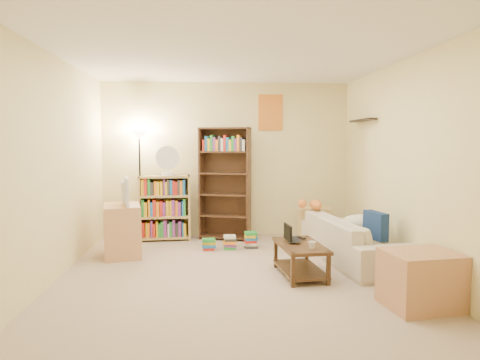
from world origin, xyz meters
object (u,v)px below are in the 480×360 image
at_px(short_bookshelf, 165,208).
at_px(floor_lamp, 139,153).
at_px(mug, 312,245).
at_px(coffee_table, 300,256).
at_px(side_table, 315,225).
at_px(desk_fan, 168,161).
at_px(laptop, 298,240).
at_px(tall_bookshelf, 225,181).
at_px(television, 121,191).
at_px(sofa, 352,239).
at_px(tv_stand, 122,230).
at_px(tabby_cat, 313,205).
at_px(end_cabinet, 421,280).

bearing_deg(short_bookshelf, floor_lamp, 164.54).
relative_size(mug, floor_lamp, 0.06).
distance_m(coffee_table, side_table, 1.67).
xyz_separation_m(desk_fan, floor_lamp, (-0.45, 0.13, 0.11)).
relative_size(laptop, desk_fan, 0.76).
distance_m(mug, tall_bookshelf, 2.39).
xyz_separation_m(coffee_table, tall_bookshelf, (-0.79, 1.95, 0.70)).
relative_size(tall_bookshelf, desk_fan, 3.83).
relative_size(desk_fan, side_table, 0.84).
xyz_separation_m(coffee_table, television, (-2.21, 1.04, 0.65)).
xyz_separation_m(sofa, desk_fan, (-2.48, 1.35, 0.97)).
bearing_deg(laptop, floor_lamp, 52.09).
bearing_deg(tv_stand, tabby_cat, -7.33).
bearing_deg(tall_bookshelf, end_cabinet, -43.11).
bearing_deg(tv_stand, sofa, -21.14).
relative_size(tabby_cat, mug, 4.66).
distance_m(sofa, floor_lamp, 3.45).
bearing_deg(mug, television, 150.97).
bearing_deg(television, floor_lamp, -17.45).
xyz_separation_m(floor_lamp, side_table, (2.69, -0.50, -1.09)).
height_order(tall_bookshelf, side_table, tall_bookshelf).
bearing_deg(mug, tv_stand, 150.97).
bearing_deg(side_table, short_bookshelf, 169.83).
relative_size(sofa, tabby_cat, 4.50).
xyz_separation_m(coffee_table, mug, (0.08, -0.23, 0.18)).
height_order(tabby_cat, floor_lamp, floor_lamp).
bearing_deg(desk_fan, floor_lamp, 163.72).
xyz_separation_m(short_bookshelf, side_table, (2.30, -0.41, -0.23)).
xyz_separation_m(tall_bookshelf, floor_lamp, (-1.33, 0.11, 0.43)).
height_order(sofa, tall_bookshelf, tall_bookshelf).
height_order(sofa, laptop, sofa).
distance_m(television, short_bookshelf, 1.11).
height_order(laptop, tall_bookshelf, tall_bookshelf).
height_order(desk_fan, side_table, desk_fan).
height_order(laptop, end_cabinet, end_cabinet).
xyz_separation_m(mug, tall_bookshelf, (-0.86, 2.17, 0.52)).
relative_size(coffee_table, short_bookshelf, 0.86).
bearing_deg(laptop, end_cabinet, -136.95).
relative_size(tv_stand, floor_lamp, 0.41).
height_order(sofa, coffee_table, sofa).
bearing_deg(coffee_table, tabby_cat, 64.88).
bearing_deg(tabby_cat, tall_bookshelf, 151.94).
bearing_deg(laptop, desk_fan, 47.30).
bearing_deg(tall_bookshelf, desk_fan, -161.72).
distance_m(mug, desk_fan, 2.90).
xyz_separation_m(tv_stand, desk_fan, (0.54, 0.89, 0.90)).
bearing_deg(coffee_table, tv_stand, 149.57).
distance_m(coffee_table, tall_bookshelf, 2.21).
height_order(mug, tv_stand, tv_stand).
xyz_separation_m(tall_bookshelf, desk_fan, (-0.89, -0.02, 0.32)).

